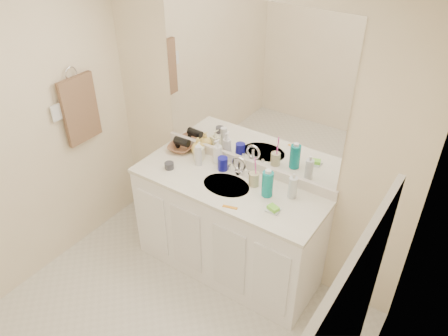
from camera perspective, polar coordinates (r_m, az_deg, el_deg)
wall_back at (r=3.30m, az=3.18°, el=4.79°), size 2.60×0.02×2.40m
vanity_cabinet at (r=3.56m, az=0.46°, el=-7.97°), size 1.50×0.55×0.85m
countertop at (r=3.28m, az=0.49°, el=-2.27°), size 1.52×0.57×0.03m
backsplash at (r=3.43m, az=2.90°, el=0.61°), size 1.52×0.03×0.08m
sink_basin at (r=3.27m, az=0.30°, el=-2.40°), size 0.37×0.37×0.02m
faucet at (r=3.35m, az=2.01°, el=0.04°), size 0.02×0.02×0.11m
mirror at (r=3.13m, az=3.33°, el=10.49°), size 1.48×0.01×1.20m
blue_mug at (r=3.40m, az=-0.17°, el=0.56°), size 0.09×0.09×0.11m
tan_cup at (r=3.24m, az=3.93°, el=-1.45°), size 0.09×0.09×0.11m
toothbrush at (r=3.18m, az=4.15°, el=-0.08°), size 0.01×0.04×0.20m
mouthwash_bottle at (r=3.12m, az=5.70°, el=-2.09°), size 0.10×0.10×0.19m
clear_pump_bottle at (r=3.13m, az=8.96°, el=-2.53°), size 0.07×0.07×0.17m
soap_dish at (r=3.04m, az=6.42°, el=-5.49°), size 0.10×0.08×0.01m
green_soap at (r=3.03m, az=6.44°, el=-5.22°), size 0.09×0.07×0.03m
orange_comb at (r=3.05m, az=0.80°, el=-5.13°), size 0.11×0.05×0.00m
dark_jar at (r=3.45m, az=-7.16°, el=0.31°), size 0.10×0.10×0.05m
extra_white_bottle at (r=3.45m, az=-3.36°, el=1.62°), size 0.06×0.06×0.17m
soap_bottle_white at (r=3.46m, az=-0.82°, el=2.19°), size 0.09×0.09×0.21m
soap_bottle_cream at (r=3.51m, az=-3.25°, el=2.23°), size 0.09×0.09×0.16m
soap_bottle_yellow at (r=3.59m, az=-3.41°, el=2.89°), size 0.14×0.14×0.15m
wicker_basket at (r=3.67m, az=-5.70°, el=2.66°), size 0.25×0.25×0.05m
hair_dryer at (r=3.63m, az=-5.51°, el=3.44°), size 0.14×0.07×0.07m
towel_ring at (r=3.59m, az=-19.35°, el=11.59°), size 0.01×0.11×0.11m
hand_towel at (r=3.69m, az=-18.28°, el=7.26°), size 0.04×0.32×0.55m
switch_plate at (r=3.58m, az=-21.06°, el=6.76°), size 0.01×0.08×0.13m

